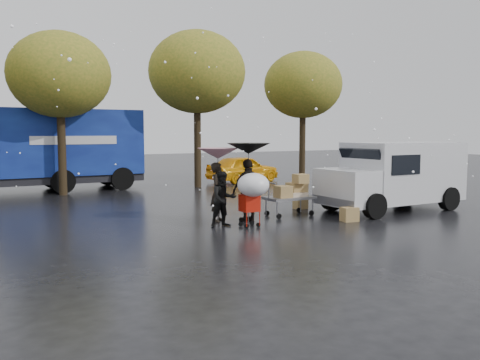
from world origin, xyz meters
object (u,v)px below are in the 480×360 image
vendor_cart (292,192)px  shopping_cart (253,188)px  white_van (395,174)px  person_pink (218,192)px  person_black (248,190)px  blue_truck (49,150)px  yellow_taxi (243,169)px

vendor_cart → shopping_cart: shopping_cart is taller
shopping_cart → white_van: bearing=3.5°
person_pink → white_van: 6.04m
white_van → person_black: bearing=174.1°
person_pink → shopping_cart: (0.32, -1.35, 0.23)m
blue_truck → yellow_taxi: blue_truck is taller
person_pink → shopping_cart: person_pink is taller
vendor_cart → yellow_taxi: bearing=67.5°
white_van → blue_truck: size_ratio=0.59×
yellow_taxi → white_van: bearing=166.5°
vendor_cart → blue_truck: size_ratio=0.18×
white_van → vendor_cart: bearing=168.2°
blue_truck → person_black: bearing=-71.7°
person_pink → vendor_cart: bearing=-51.1°
shopping_cart → white_van: 5.64m
blue_truck → person_pink: bearing=-74.6°
shopping_cart → person_pink: bearing=103.4°
shopping_cart → blue_truck: size_ratio=0.18×
white_van → yellow_taxi: (0.54, 10.65, -0.49)m
vendor_cart → shopping_cart: bearing=-152.1°
blue_truck → yellow_taxi: bearing=-3.6°
white_van → yellow_taxi: 10.67m
white_van → yellow_taxi: size_ratio=1.24×
shopping_cart → blue_truck: blue_truck is taller
blue_truck → shopping_cart: bearing=-74.8°
person_pink → yellow_taxi: size_ratio=0.42×
person_pink → vendor_cart: size_ratio=1.10×
person_black → blue_truck: (-3.55, 10.70, 0.87)m
person_pink → blue_truck: bearing=60.5°
person_pink → blue_truck: (-2.82, 10.24, 0.92)m
shopping_cart → person_black: bearing=65.4°
yellow_taxi → blue_truck: bearing=75.8°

